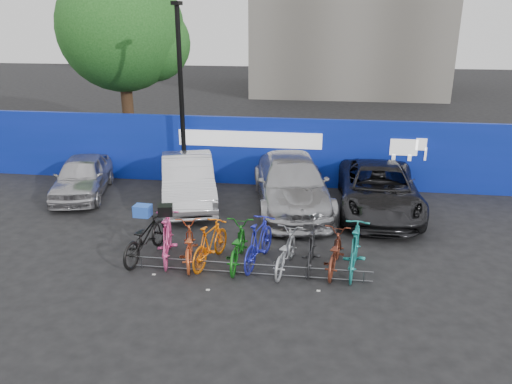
% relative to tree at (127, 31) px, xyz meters
% --- Properties ---
extents(ground, '(100.00, 100.00, 0.00)m').
position_rel_tree_xyz_m(ground, '(6.77, -10.06, -5.07)').
color(ground, black).
rests_on(ground, ground).
extents(hoarding, '(22.00, 0.18, 2.40)m').
position_rel_tree_xyz_m(hoarding, '(6.78, -4.06, -3.86)').
color(hoarding, '#0A2292').
rests_on(hoarding, ground).
extents(tree, '(5.40, 5.20, 7.80)m').
position_rel_tree_xyz_m(tree, '(0.00, 0.00, 0.00)').
color(tree, '#382314').
rests_on(tree, ground).
extents(lamppost, '(0.25, 0.50, 6.11)m').
position_rel_tree_xyz_m(lamppost, '(3.57, -4.66, -1.80)').
color(lamppost, black).
rests_on(lamppost, ground).
extents(bike_rack, '(5.60, 0.03, 0.30)m').
position_rel_tree_xyz_m(bike_rack, '(6.77, -10.66, -4.91)').
color(bike_rack, '#595B60').
rests_on(bike_rack, ground).
extents(car_0, '(2.41, 4.10, 1.31)m').
position_rel_tree_xyz_m(car_0, '(0.44, -5.99, -4.41)').
color(car_0, '#ABABAF').
rests_on(car_0, ground).
extents(car_1, '(2.85, 4.78, 1.49)m').
position_rel_tree_xyz_m(car_1, '(4.10, -6.15, -4.32)').
color(car_1, silver).
rests_on(car_1, ground).
extents(car_2, '(3.13, 5.64, 1.55)m').
position_rel_tree_xyz_m(car_2, '(7.40, -6.10, -4.30)').
color(car_2, '#9E9EA3').
rests_on(car_2, ground).
extents(car_3, '(2.34, 5.08, 1.41)m').
position_rel_tree_xyz_m(car_3, '(10.06, -6.10, -4.36)').
color(car_3, black).
rests_on(car_3, ground).
extents(bike_0, '(1.02, 2.15, 1.09)m').
position_rel_tree_xyz_m(bike_0, '(4.08, -10.09, -4.53)').
color(bike_0, black).
rests_on(bike_0, ground).
extents(bike_1, '(0.97, 2.02, 1.17)m').
position_rel_tree_xyz_m(bike_1, '(4.67, -10.13, -4.48)').
color(bike_1, '#E7478D').
rests_on(bike_1, ground).
extents(bike_2, '(1.05, 1.91, 0.95)m').
position_rel_tree_xyz_m(bike_2, '(5.22, -10.23, -4.59)').
color(bike_2, '#CB5226').
rests_on(bike_2, ground).
extents(bike_3, '(0.93, 1.83, 1.06)m').
position_rel_tree_xyz_m(bike_3, '(5.76, -10.21, -4.54)').
color(bike_3, orange).
rests_on(bike_3, ground).
extents(bike_4, '(0.68, 1.89, 0.99)m').
position_rel_tree_xyz_m(bike_4, '(6.40, -10.17, -4.57)').
color(bike_4, '#156D16').
rests_on(bike_4, ground).
extents(bike_5, '(0.93, 1.97, 1.14)m').
position_rel_tree_xyz_m(bike_5, '(6.91, -10.07, -4.50)').
color(bike_5, '#1D22A3').
rests_on(bike_5, ground).
extents(bike_6, '(0.90, 1.84, 0.93)m').
position_rel_tree_xyz_m(bike_6, '(7.56, -10.26, -4.60)').
color(bike_6, '#9B9EA3').
rests_on(bike_6, ground).
extents(bike_7, '(0.57, 1.73, 1.03)m').
position_rel_tree_xyz_m(bike_7, '(8.17, -10.10, -4.55)').
color(bike_7, black).
rests_on(bike_7, ground).
extents(bike_8, '(0.86, 1.83, 0.93)m').
position_rel_tree_xyz_m(bike_8, '(8.70, -10.14, -4.61)').
color(bike_8, maroon).
rests_on(bike_8, ground).
extents(bike_9, '(0.81, 2.02, 1.18)m').
position_rel_tree_xyz_m(bike_9, '(9.16, -10.15, -4.48)').
color(bike_9, '#1A7F7B').
rests_on(bike_9, ground).
extents(cargo_crate, '(0.41, 0.33, 0.28)m').
position_rel_tree_xyz_m(cargo_crate, '(4.08, -10.09, -3.84)').
color(cargo_crate, blue).
rests_on(cargo_crate, bike_0).
extents(cargo_topcase, '(0.40, 0.38, 0.25)m').
position_rel_tree_xyz_m(cargo_topcase, '(4.67, -10.13, -3.78)').
color(cargo_topcase, black).
rests_on(cargo_topcase, bike_1).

